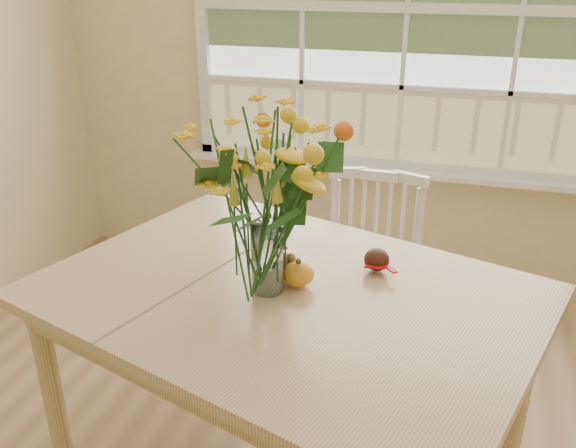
# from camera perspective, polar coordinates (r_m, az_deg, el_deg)

# --- Properties ---
(wall_back) EXTENTS (4.00, 0.02, 2.70)m
(wall_back) POSITION_cam_1_polar(r_m,az_deg,el_deg) (3.38, 10.93, 15.91)
(wall_back) COLOR beige
(wall_back) RESTS_ON floor
(window) EXTENTS (2.42, 0.12, 1.74)m
(window) POSITION_cam_1_polar(r_m,az_deg,el_deg) (3.32, 11.11, 18.93)
(window) COLOR silver
(window) RESTS_ON wall_back
(dining_table) EXTENTS (1.79, 1.51, 0.82)m
(dining_table) POSITION_cam_1_polar(r_m,az_deg,el_deg) (2.00, -0.16, -8.41)
(dining_table) COLOR tan
(dining_table) RESTS_ON floor
(windsor_chair) EXTENTS (0.44, 0.42, 0.92)m
(windsor_chair) POSITION_cam_1_polar(r_m,az_deg,el_deg) (2.74, 7.66, -4.09)
(windsor_chair) COLOR white
(windsor_chair) RESTS_ON floor
(flower_vase) EXTENTS (0.48, 0.48, 0.56)m
(flower_vase) POSITION_cam_1_polar(r_m,az_deg,el_deg) (1.81, -2.06, 3.18)
(flower_vase) COLOR white
(flower_vase) RESTS_ON dining_table
(pumpkin) EXTENTS (0.10, 0.10, 0.08)m
(pumpkin) POSITION_cam_1_polar(r_m,az_deg,el_deg) (1.96, 0.98, -4.81)
(pumpkin) COLOR orange
(pumpkin) RESTS_ON dining_table
(turkey_figurine) EXTENTS (0.10, 0.08, 0.11)m
(turkey_figurine) POSITION_cam_1_polar(r_m,az_deg,el_deg) (2.02, -0.18, -3.69)
(turkey_figurine) COLOR #CCB78C
(turkey_figurine) RESTS_ON dining_table
(dark_gourd) EXTENTS (0.13, 0.11, 0.08)m
(dark_gourd) POSITION_cam_1_polar(r_m,az_deg,el_deg) (2.07, 8.30, -3.42)
(dark_gourd) COLOR #38160F
(dark_gourd) RESTS_ON dining_table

